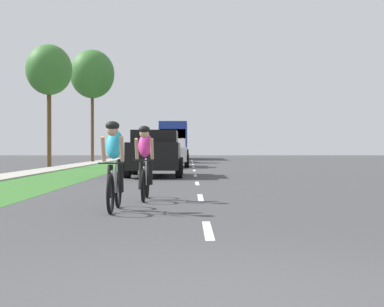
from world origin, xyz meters
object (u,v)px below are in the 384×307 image
suv_black (155,152)px  street_tree_near (49,70)px  pickup_white (170,153)px  street_tree_far (92,74)px  bus_blue (174,139)px  cyclist_trailing (145,162)px  cyclist_lead (114,165)px  sedan_dark_green (168,152)px

suv_black → street_tree_near: (-6.53, 9.72, 4.51)m
suv_black → pickup_white: bearing=88.9°
street_tree_far → suv_black: bearing=-74.3°
street_tree_far → pickup_white: bearing=-60.0°
bus_blue → suv_black: bearing=-89.8°
cyclist_trailing → suv_black: size_ratio=0.37×
suv_black → bus_blue: 33.91m
bus_blue → street_tree_near: 25.25m
suv_black → bus_blue: bus_blue is taller
cyclist_trailing → bus_blue: bearing=90.7°
cyclist_lead → street_tree_near: 23.55m
street_tree_near → street_tree_far: (0.35, 12.32, 1.35)m
pickup_white → cyclist_trailing: bearing=-89.5°
suv_black → bus_blue: size_ratio=0.41×
cyclist_lead → pickup_white: (0.21, 23.39, 0.02)m
bus_blue → street_tree_near: (-6.42, -24.17, 3.47)m
sedan_dark_green → bus_blue: bus_blue is taller
cyclist_trailing → sedan_dark_green: 33.16m
sedan_dark_green → pickup_white: bearing=-87.3°
bus_blue → cyclist_lead: bearing=-89.9°
cyclist_lead → pickup_white: 23.39m
cyclist_trailing → sedan_dark_green: cyclist_trailing is taller
suv_black → street_tree_far: 23.63m
cyclist_trailing → pickup_white: pickup_white is taller
sedan_dark_green → street_tree_near: bearing=-115.3°
cyclist_trailing → street_tree_far: street_tree_far is taller
cyclist_trailing → street_tree_near: street_tree_near is taller
cyclist_lead → bus_blue: size_ratio=0.15×
cyclist_lead → street_tree_near: street_tree_near is taller
cyclist_trailing → bus_blue: bus_blue is taller
cyclist_trailing → sedan_dark_green: bearing=91.3°
cyclist_lead → suv_black: size_ratio=0.37×
street_tree_near → bus_blue: bearing=75.1°
suv_black → sedan_dark_green: bearing=90.9°
cyclist_lead → sedan_dark_green: size_ratio=0.40×
pickup_white → street_tree_far: (-6.40, 11.08, 5.98)m
cyclist_trailing → bus_blue: 44.23m
suv_black → street_tree_near: bearing=123.9°
pickup_white → street_tree_near: bearing=-169.6°
pickup_white → street_tree_near: size_ratio=0.74×
cyclist_trailing → pickup_white: (-0.17, 21.28, 0.02)m
sedan_dark_green → bus_blue: size_ratio=0.37×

